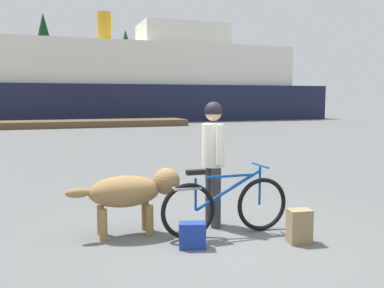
{
  "coord_description": "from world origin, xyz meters",
  "views": [
    {
      "loc": [
        -2.02,
        -4.85,
        1.81
      ],
      "look_at": [
        0.18,
        1.53,
        1.07
      ],
      "focal_mm": 39.4,
      "sensor_mm": 36.0,
      "label": 1
    }
  ],
  "objects": [
    {
      "name": "person_cyclist",
      "position": [
        0.16,
        0.57,
        1.07
      ],
      "size": [
        0.32,
        0.53,
        1.76
      ],
      "color": "#333338",
      "rests_on": "ground_plane"
    },
    {
      "name": "bicycle",
      "position": [
        0.16,
        0.14,
        0.39
      ],
      "size": [
        1.79,
        0.44,
        0.92
      ],
      "color": "black",
      "rests_on": "ground_plane"
    },
    {
      "name": "handbag_pannier",
      "position": [
        -0.41,
        -0.19,
        0.16
      ],
      "size": [
        0.36,
        0.26,
        0.31
      ],
      "primitive_type": "cube",
      "rotation": [
        0.0,
        0.0,
        -0.28
      ],
      "color": "navy",
      "rests_on": "ground_plane"
    },
    {
      "name": "ferry_boat",
      "position": [
        6.0,
        28.97,
        2.92
      ],
      "size": [
        28.94,
        7.23,
        8.38
      ],
      "color": "#191E38",
      "rests_on": "ground_plane"
    },
    {
      "name": "ground_plane",
      "position": [
        0.0,
        0.0,
        0.0
      ],
      "size": [
        160.0,
        160.0,
        0.0
      ],
      "primitive_type": "plane",
      "color": "#595B5B"
    },
    {
      "name": "pine_tree_center",
      "position": [
        -2.09,
        44.37,
        6.93
      ],
      "size": [
        3.9,
        3.9,
        10.92
      ],
      "color": "#4C331E",
      "rests_on": "ground_plane"
    },
    {
      "name": "dog",
      "position": [
        -1.0,
        0.55,
        0.58
      ],
      "size": [
        1.5,
        0.49,
        0.87
      ],
      "color": "olive",
      "rests_on": "ground_plane"
    },
    {
      "name": "dock_pier",
      "position": [
        -0.24,
        22.18,
        0.2
      ],
      "size": [
        13.57,
        2.79,
        0.4
      ],
      "primitive_type": "cube",
      "color": "brown",
      "rests_on": "ground_plane"
    },
    {
      "name": "backpack",
      "position": [
        0.91,
        -0.45,
        0.21
      ],
      "size": [
        0.3,
        0.24,
        0.43
      ],
      "primitive_type": "cube",
      "rotation": [
        0.0,
        0.0,
        -0.13
      ],
      "color": "#8C7251",
      "rests_on": "ground_plane"
    },
    {
      "name": "pine_tree_far_right",
      "position": [
        6.65,
        43.37,
        5.89
      ],
      "size": [
        3.8,
        3.8,
        9.41
      ],
      "color": "#4C331E",
      "rests_on": "ground_plane"
    }
  ]
}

